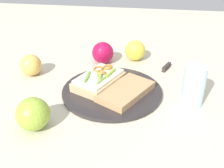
% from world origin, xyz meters
% --- Properties ---
extents(ground_plane, '(2.00, 2.00, 0.00)m').
position_xyz_m(ground_plane, '(0.00, 0.00, 0.00)').
color(ground_plane, '#C0B89F').
rests_on(ground_plane, ground).
extents(plate, '(0.30, 0.30, 0.01)m').
position_xyz_m(plate, '(0.00, 0.00, 0.01)').
color(plate, '#2B2627').
rests_on(plate, ground_plane).
extents(sandwich, '(0.19, 0.16, 0.05)m').
position_xyz_m(sandwich, '(-0.02, -0.04, 0.03)').
color(sandwich, tan).
rests_on(sandwich, plate).
extents(bread_slice_side, '(0.20, 0.17, 0.02)m').
position_xyz_m(bread_slice_side, '(0.02, 0.04, 0.02)').
color(bread_slice_side, tan).
rests_on(bread_slice_side, plate).
extents(apple_0, '(0.10, 0.10, 0.08)m').
position_xyz_m(apple_0, '(-0.25, 0.05, 0.04)').
color(apple_0, gold).
rests_on(apple_0, ground_plane).
extents(apple_1, '(0.11, 0.11, 0.08)m').
position_xyz_m(apple_1, '(-0.20, -0.06, 0.04)').
color(apple_1, '#A50E3A').
rests_on(apple_1, ground_plane).
extents(apple_2, '(0.11, 0.11, 0.08)m').
position_xyz_m(apple_2, '(0.19, -0.17, 0.04)').
color(apple_2, '#8EAF37').
rests_on(apple_2, ground_plane).
extents(apple_3, '(0.08, 0.08, 0.07)m').
position_xyz_m(apple_3, '(-0.08, -0.29, 0.04)').
color(apple_3, gold).
rests_on(apple_3, ground_plane).
extents(drinking_glass, '(0.06, 0.06, 0.12)m').
position_xyz_m(drinking_glass, '(0.03, 0.23, 0.06)').
color(drinking_glass, silver).
rests_on(drinking_glass, ground_plane).
extents(knife, '(0.11, 0.06, 0.02)m').
position_xyz_m(knife, '(-0.19, 0.17, 0.01)').
color(knife, silver).
rests_on(knife, ground_plane).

